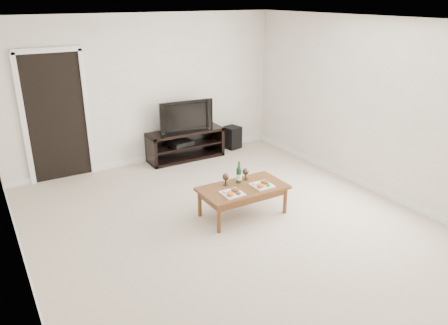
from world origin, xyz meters
TOP-DOWN VIEW (x-y plane):
  - floor at (0.00, 0.00)m, footprint 5.50×5.50m
  - back_wall at (0.00, 2.77)m, footprint 5.00×0.04m
  - ceiling at (0.00, 0.00)m, footprint 5.00×5.50m
  - doorway at (-1.55, 2.73)m, footprint 0.90×0.02m
  - media_console at (0.60, 2.50)m, footprint 1.42×0.45m
  - television at (0.60, 2.50)m, footprint 1.01×0.22m
  - av_receiver at (0.50, 2.48)m, footprint 0.45×0.37m
  - subwoofer at (1.66, 2.59)m, footprint 0.35×0.35m
  - coffee_table at (0.31, 0.09)m, footprint 1.19×0.65m
  - plate_left at (0.06, -0.03)m, footprint 0.27×0.27m
  - plate_right at (0.55, -0.02)m, footprint 0.27×0.27m
  - wine_bottle at (0.34, 0.25)m, footprint 0.07×0.07m
  - goblet_left at (0.14, 0.27)m, footprint 0.09×0.09m
  - goblet_right at (0.48, 0.29)m, footprint 0.09×0.09m

SIDE VIEW (x-z plane):
  - floor at x=0.00m, z-range 0.00..0.00m
  - coffee_table at x=0.31m, z-range 0.00..0.42m
  - subwoofer at x=1.66m, z-range 0.00..0.44m
  - media_console at x=0.60m, z-range 0.00..0.55m
  - av_receiver at x=0.50m, z-range 0.29..0.36m
  - plate_left at x=0.06m, z-range 0.42..0.49m
  - plate_right at x=0.55m, z-range 0.42..0.49m
  - goblet_left at x=0.14m, z-range 0.42..0.59m
  - goblet_right at x=0.48m, z-range 0.42..0.59m
  - wine_bottle at x=0.34m, z-range 0.42..0.77m
  - television at x=0.60m, z-range 0.55..1.12m
  - doorway at x=-1.55m, z-range 0.00..2.05m
  - back_wall at x=0.00m, z-range 0.00..2.60m
  - ceiling at x=0.00m, z-range 2.60..2.64m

